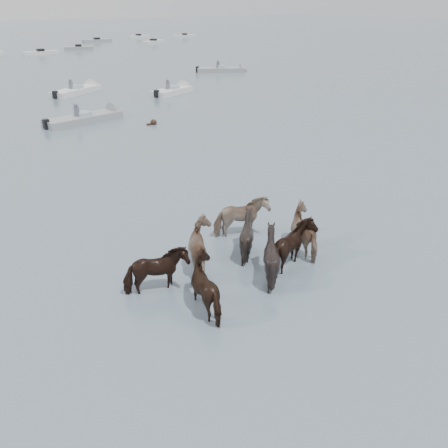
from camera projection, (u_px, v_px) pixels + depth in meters
ground at (281, 246)px, 15.66m from camera, size 400.00×400.00×0.00m
pony_herd at (246, 249)px, 14.21m from camera, size 7.06×4.44×1.66m
swimming_pony at (153, 123)px, 30.91m from camera, size 0.72×0.44×0.44m
motorboat_b at (94, 117)px, 31.91m from camera, size 6.05×2.36×1.92m
motorboat_c at (82, 90)px, 41.62m from camera, size 5.77×4.13×1.92m
motorboat_d at (177, 90)px, 41.38m from camera, size 4.95×3.11×1.92m
motorboat_e at (228, 70)px, 53.40m from camera, size 5.90×4.44×1.92m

